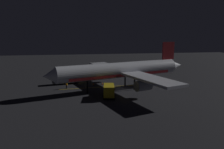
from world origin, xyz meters
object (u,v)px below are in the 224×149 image
object	(u,v)px
airliner	(123,71)
catering_truck	(109,90)
traffic_cone_near_left	(102,83)
traffic_cone_near_right	(93,84)
ground_crew_worker	(67,85)
baggage_truck	(66,79)

from	to	relation	value
airliner	catering_truck	size ratio (longest dim) A/B	5.62
traffic_cone_near_left	traffic_cone_near_right	bearing A→B (deg)	95.93
catering_truck	traffic_cone_near_left	xyz separation A→B (m)	(11.30, -0.14, -1.06)
airliner	traffic_cone_near_left	bearing A→B (deg)	37.94
ground_crew_worker	traffic_cone_near_left	bearing A→B (deg)	-71.38
catering_truck	ground_crew_worker	xyz separation A→B (m)	(8.32, 8.70, -0.42)
airliner	baggage_truck	xyz separation A→B (m)	(7.48, 13.30, -3.03)
ground_crew_worker	airliner	bearing A→B (deg)	-99.98
baggage_truck	catering_truck	xyz separation A→B (m)	(-13.52, -9.05, 0.05)
baggage_truck	traffic_cone_near_right	bearing A→B (deg)	-109.69
baggage_truck	ground_crew_worker	world-z (taller)	baggage_truck
baggage_truck	ground_crew_worker	size ratio (longest dim) A/B	3.69
catering_truck	traffic_cone_near_right	bearing A→B (deg)	11.13
catering_truck	ground_crew_worker	world-z (taller)	catering_truck
catering_truck	traffic_cone_near_left	size ratio (longest dim) A/B	11.47
airliner	baggage_truck	bearing A→B (deg)	60.64
airliner	catering_truck	bearing A→B (deg)	144.89
ground_crew_worker	traffic_cone_near_right	bearing A→B (deg)	-67.22
ground_crew_worker	traffic_cone_near_right	size ratio (longest dim) A/B	3.16
airliner	catering_truck	distance (m)	7.96
traffic_cone_near_left	catering_truck	bearing A→B (deg)	179.27
catering_truck	ground_crew_worker	distance (m)	12.05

